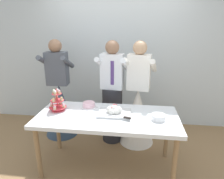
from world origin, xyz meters
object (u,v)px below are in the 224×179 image
object	(u,v)px
main_cake_tray	(114,111)
person_groom	(112,98)
round_cake	(89,105)
person_bride	(137,109)
person_guest	(60,103)
cupcake_stand	(57,102)
dessert_table	(107,121)
plate_stack	(159,117)

from	to	relation	value
main_cake_tray	person_groom	xyz separation A→B (m)	(-0.11, 0.64, -0.07)
round_cake	person_bride	size ratio (longest dim) A/B	0.14
person_groom	person_guest	world-z (taller)	same
person_groom	round_cake	bearing A→B (deg)	-121.06
round_cake	person_groom	bearing A→B (deg)	58.94
person_guest	cupcake_stand	bearing A→B (deg)	-69.69
round_cake	person_groom	xyz separation A→B (m)	(0.27, 0.45, -0.06)
dessert_table	person_groom	distance (m)	0.68
cupcake_stand	person_guest	size ratio (longest dim) A/B	0.18
cupcake_stand	person_bride	xyz separation A→B (m)	(1.07, 0.60, -0.31)
main_cake_tray	person_guest	world-z (taller)	person_guest
cupcake_stand	person_guest	world-z (taller)	person_guest
main_cake_tray	plate_stack	xyz separation A→B (m)	(0.55, -0.09, -0.01)
main_cake_tray	plate_stack	distance (m)	0.56
main_cake_tray	person_guest	size ratio (longest dim) A/B	0.26
person_groom	dessert_table	bearing A→B (deg)	-88.40
person_guest	person_bride	bearing A→B (deg)	-4.10
main_cake_tray	person_guest	distance (m)	1.28
dessert_table	person_bride	size ratio (longest dim) A/B	1.08
cupcake_stand	round_cake	distance (m)	0.43
main_cake_tray	person_groom	world-z (taller)	person_groom
cupcake_stand	person_bride	size ratio (longest dim) A/B	0.18
cupcake_stand	person_guest	bearing A→B (deg)	110.31
plate_stack	person_bride	world-z (taller)	person_bride
person_groom	main_cake_tray	bearing A→B (deg)	-80.51
cupcake_stand	person_bride	bearing A→B (deg)	29.13
round_cake	person_guest	bearing A→B (deg)	139.99
cupcake_stand	person_groom	xyz separation A→B (m)	(0.66, 0.60, -0.15)
person_bride	person_guest	size ratio (longest dim) A/B	1.00
person_bride	person_guest	xyz separation A→B (m)	(-1.33, 0.10, 0.00)
plate_stack	person_guest	distance (m)	1.79
plate_stack	round_cake	bearing A→B (deg)	163.84
main_cake_tray	round_cake	world-z (taller)	main_cake_tray
cupcake_stand	person_groom	world-z (taller)	person_groom
person_guest	person_groom	bearing A→B (deg)	-5.51
main_cake_tray	round_cake	xyz separation A→B (m)	(-0.38, 0.18, -0.01)
person_groom	person_bride	distance (m)	0.44
cupcake_stand	main_cake_tray	world-z (taller)	cupcake_stand
cupcake_stand	plate_stack	distance (m)	1.33
cupcake_stand	dessert_table	bearing A→B (deg)	-6.54
round_cake	person_guest	distance (m)	0.87
main_cake_tray	round_cake	size ratio (longest dim) A/B	1.80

